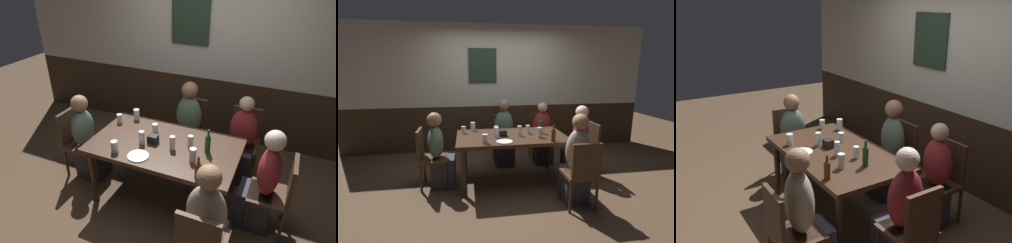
{
  "view_description": "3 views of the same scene",
  "coord_description": "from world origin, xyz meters",
  "views": [
    {
      "loc": [
        1.14,
        -2.49,
        2.53
      ],
      "look_at": [
        -0.02,
        0.14,
        0.95
      ],
      "focal_mm": 31.7,
      "sensor_mm": 36.0,
      "label": 1
    },
    {
      "loc": [
        -0.65,
        -3.54,
        1.74
      ],
      "look_at": [
        -0.07,
        0.07,
        0.94
      ],
      "focal_mm": 26.4,
      "sensor_mm": 36.0,
      "label": 2
    },
    {
      "loc": [
        3.13,
        -1.86,
        2.29
      ],
      "look_at": [
        -0.04,
        0.13,
        1.04
      ],
      "focal_mm": 39.56,
      "sensor_mm": 36.0,
      "label": 3
    }
  ],
  "objects": [
    {
      "name": "ground_plane",
      "position": [
        0.0,
        0.0,
        0.0
      ],
      "size": [
        12.0,
        12.0,
        0.0
      ],
      "primitive_type": "plane",
      "color": "#4C3826"
    },
    {
      "name": "wall_back",
      "position": [
        -0.0,
        1.65,
        1.3
      ],
      "size": [
        6.4,
        0.13,
        2.6
      ],
      "color": "#332316",
      "rests_on": "ground_plane"
    },
    {
      "name": "dining_table",
      "position": [
        0.0,
        0.0,
        0.66
      ],
      "size": [
        1.63,
        0.95,
        0.74
      ],
      "color": "#382316",
      "rests_on": "ground_plane"
    },
    {
      "name": "chair_head_east",
      "position": [
        1.23,
        0.0,
        0.5
      ],
      "size": [
        0.4,
        0.4,
        0.88
      ],
      "color": "#422B1C",
      "rests_on": "ground_plane"
    },
    {
      "name": "chair_right_far",
      "position": [
        0.72,
        0.89,
        0.5
      ],
      "size": [
        0.4,
        0.4,
        0.88
      ],
      "color": "#422B1C",
      "rests_on": "ground_plane"
    },
    {
      "name": "chair_right_near",
      "position": [
        0.72,
        -0.89,
        0.5
      ],
      "size": [
        0.4,
        0.4,
        0.88
      ],
      "color": "#422B1C",
      "rests_on": "ground_plane"
    },
    {
      "name": "chair_head_west",
      "position": [
        -1.23,
        0.0,
        0.5
      ],
      "size": [
        0.4,
        0.4,
        0.88
      ],
      "color": "#422B1C",
      "rests_on": "ground_plane"
    },
    {
      "name": "chair_mid_far",
      "position": [
        0.0,
        0.89,
        0.5
      ],
      "size": [
        0.4,
        0.4,
        0.88
      ],
      "color": "#422B1C",
      "rests_on": "ground_plane"
    },
    {
      "name": "person_head_east",
      "position": [
        1.07,
        0.0,
        0.49
      ],
      "size": [
        0.37,
        0.34,
        1.17
      ],
      "color": "#2D2D38",
      "rests_on": "ground_plane"
    },
    {
      "name": "person_right_far",
      "position": [
        0.72,
        0.73,
        0.47
      ],
      "size": [
        0.34,
        0.37,
        1.12
      ],
      "color": "#2D2D38",
      "rests_on": "ground_plane"
    },
    {
      "name": "person_right_near",
      "position": [
        0.72,
        -0.73,
        0.51
      ],
      "size": [
        0.34,
        0.37,
        1.19
      ],
      "color": "#2D2D38",
      "rests_on": "ground_plane"
    },
    {
      "name": "person_head_west",
      "position": [
        -1.07,
        0.0,
        0.48
      ],
      "size": [
        0.37,
        0.34,
        1.12
      ],
      "color": "#2D2D38",
      "rests_on": "ground_plane"
    },
    {
      "name": "person_mid_far",
      "position": [
        -0.0,
        0.73,
        0.51
      ],
      "size": [
        0.34,
        0.37,
        1.19
      ],
      "color": "#2D2D38",
      "rests_on": "ground_plane"
    },
    {
      "name": "pint_glass_amber",
      "position": [
        -0.42,
        -0.34,
        0.8
      ],
      "size": [
        0.08,
        0.08,
        0.13
      ],
      "color": "silver",
      "rests_on": "dining_table"
    },
    {
      "name": "pint_glass_stout",
      "position": [
        0.11,
        -0.05,
        0.81
      ],
      "size": [
        0.06,
        0.06,
        0.15
      ],
      "color": "silver",
      "rests_on": "dining_table"
    },
    {
      "name": "beer_glass_half",
      "position": [
        -0.72,
        0.23,
        0.79
      ],
      "size": [
        0.07,
        0.07,
        0.11
      ],
      "color": "silver",
      "rests_on": "dining_table"
    },
    {
      "name": "tumbler_water",
      "position": [
        0.39,
        -0.17,
        0.8
      ],
      "size": [
        0.07,
        0.07,
        0.15
      ],
      "color": "silver",
      "rests_on": "dining_table"
    },
    {
      "name": "beer_glass_tall",
      "position": [
        -0.57,
        0.39,
        0.8
      ],
      "size": [
        0.07,
        0.07,
        0.13
      ],
      "color": "silver",
      "rests_on": "dining_table"
    },
    {
      "name": "tumbler_short",
      "position": [
        -0.24,
        -0.09,
        0.8
      ],
      "size": [
        0.06,
        0.06,
        0.15
      ],
      "color": "silver",
      "rests_on": "dining_table"
    },
    {
      "name": "highball_clear",
      "position": [
        0.27,
        0.08,
        0.79
      ],
      "size": [
        0.06,
        0.06,
        0.13
      ],
      "color": "silver",
      "rests_on": "dining_table"
    },
    {
      "name": "pint_glass_pale",
      "position": [
        -0.21,
        0.19,
        0.79
      ],
      "size": [
        0.07,
        0.07,
        0.1
      ],
      "color": "silver",
      "rests_on": "dining_table"
    },
    {
      "name": "beer_bottle_green",
      "position": [
        0.47,
        0.05,
        0.84
      ],
      "size": [
        0.06,
        0.06,
        0.26
      ],
      "color": "#194723",
      "rests_on": "dining_table"
    },
    {
      "name": "beer_bottle_brown",
      "position": [
        0.52,
        -0.4,
        0.83
      ],
      "size": [
        0.06,
        0.06,
        0.24
      ],
      "color": "#42230F",
      "rests_on": "dining_table"
    },
    {
      "name": "plate_white_large",
      "position": [
        -0.15,
        -0.32,
        0.75
      ],
      "size": [
        0.22,
        0.22,
        0.01
      ],
      "primitive_type": "cylinder",
      "color": "white",
      "rests_on": "dining_table"
    },
    {
      "name": "condiment_caddy",
      "position": [
        -0.13,
        -0.02,
        0.79
      ],
      "size": [
        0.11,
        0.09,
        0.09
      ],
      "primitive_type": "cube",
      "color": "black",
      "rests_on": "dining_table"
    }
  ]
}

